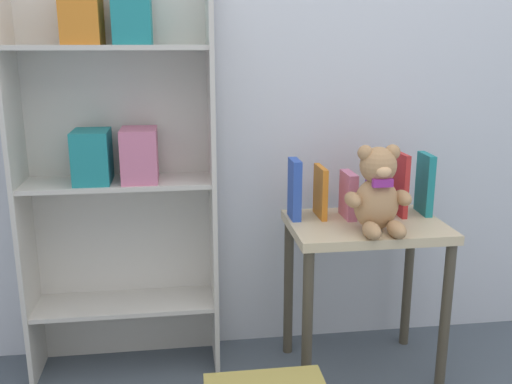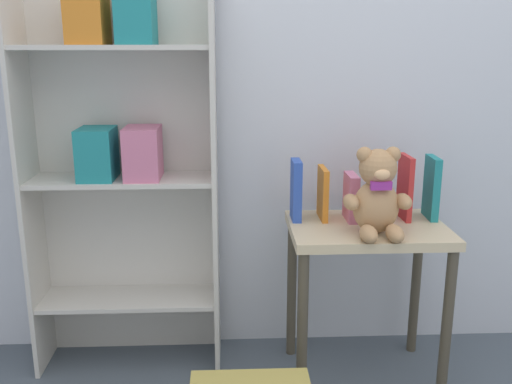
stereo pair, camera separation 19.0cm
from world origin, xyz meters
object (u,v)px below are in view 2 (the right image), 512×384
object	(u,v)px
book_standing_purple	(378,191)
book_standing_teal	(432,188)
book_standing_orange	(323,193)
bookshelf_side	(122,150)
teddy_bear	(377,195)
book_standing_blue	(296,190)
display_table	(366,253)
book_standing_red	(405,187)
book_standing_pink	(351,197)

from	to	relation	value
book_standing_purple	book_standing_teal	world-z (taller)	book_standing_teal
book_standing_orange	book_standing_purple	distance (m)	0.22
bookshelf_side	teddy_bear	bearing A→B (deg)	-17.31
book_standing_blue	book_standing_orange	size ratio (longest dim) A/B	1.16
display_table	teddy_bear	xyz separation A→B (m)	(0.00, -0.10, 0.26)
book_standing_purple	book_standing_red	world-z (taller)	book_standing_red
teddy_bear	book_standing_red	size ratio (longest dim) A/B	1.27
teddy_bear	book_standing_blue	xyz separation A→B (m)	(-0.27, 0.19, -0.03)
book_standing_blue	book_standing_red	xyz separation A→B (m)	(0.43, -0.01, 0.01)
book_standing_blue	book_standing_pink	bearing A→B (deg)	-4.14
bookshelf_side	book_standing_orange	bearing A→B (deg)	-6.89
book_standing_blue	book_standing_purple	bearing A→B (deg)	-0.69
book_standing_orange	book_standing_purple	bearing A→B (deg)	-3.98
teddy_bear	book_standing_teal	world-z (taller)	teddy_bear
teddy_bear	book_standing_purple	size ratio (longest dim) A/B	1.45
display_table	teddy_bear	size ratio (longest dim) A/B	2.01
teddy_bear	book_standing_red	world-z (taller)	teddy_bear
book_standing_teal	book_standing_orange	bearing A→B (deg)	-179.28
bookshelf_side	book_standing_purple	size ratio (longest dim) A/B	7.17
bookshelf_side	book_standing_purple	world-z (taller)	bookshelf_side
book_standing_purple	book_standing_red	distance (m)	0.11
teddy_bear	book_standing_orange	bearing A→B (deg)	128.98
book_standing_purple	book_standing_teal	size ratio (longest dim) A/B	0.90
teddy_bear	book_standing_orange	size ratio (longest dim) A/B	1.57
teddy_bear	book_standing_purple	xyz separation A→B (m)	(0.05, 0.19, -0.03)
book_standing_red	book_standing_teal	size ratio (longest dim) A/B	1.03
book_standing_orange	book_standing_teal	distance (m)	0.43
bookshelf_side	book_standing_orange	size ratio (longest dim) A/B	7.80
book_standing_orange	book_standing_pink	size ratio (longest dim) A/B	1.12
teddy_bear	book_standing_teal	size ratio (longest dim) A/B	1.30
display_table	book_standing_orange	bearing A→B (deg)	148.31
display_table	book_standing_pink	world-z (taller)	book_standing_pink
display_table	book_standing_teal	xyz separation A→B (m)	(0.27, 0.09, 0.24)
bookshelf_side	book_standing_teal	world-z (taller)	bookshelf_side
display_table	book_standing_purple	bearing A→B (deg)	58.27
teddy_bear	book_standing_orange	xyz separation A→B (m)	(-0.16, 0.20, -0.04)
display_table	book_standing_red	world-z (taller)	book_standing_red
book_standing_orange	book_standing_teal	world-z (taller)	book_standing_teal
book_standing_purple	book_standing_blue	bearing A→B (deg)	176.84
bookshelf_side	display_table	distance (m)	1.04
book_standing_blue	book_standing_teal	world-z (taller)	book_standing_teal
display_table	book_standing_teal	distance (m)	0.37
book_standing_purple	book_standing_red	xyz separation A→B (m)	(0.11, -0.00, 0.02)
book_standing_blue	book_standing_pink	world-z (taller)	book_standing_blue
book_standing_pink	book_standing_teal	bearing A→B (deg)	2.22
book_standing_teal	bookshelf_side	bearing A→B (deg)	177.39
book_standing_pink	display_table	bearing A→B (deg)	-54.11
book_standing_pink	book_standing_purple	bearing A→B (deg)	6.64
display_table	book_standing_red	bearing A→B (deg)	27.53
book_standing_orange	book_standing_pink	bearing A→B (deg)	-13.63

